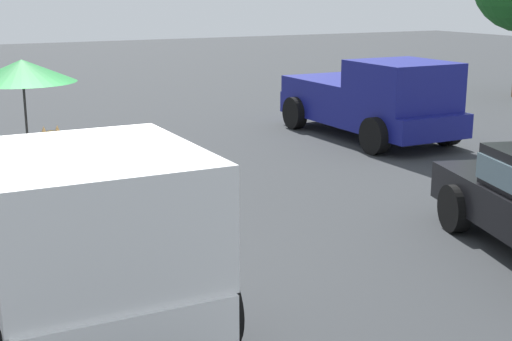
# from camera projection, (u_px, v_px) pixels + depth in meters

# --- Properties ---
(ground_plane) EXTENTS (80.00, 80.00, 0.00)m
(ground_plane) POSITION_uv_depth(u_px,v_px,m) (65.00, 298.00, 7.91)
(ground_plane) COLOR #2D3033
(pickup_truck_main) EXTENTS (5.07, 2.28, 2.42)m
(pickup_truck_main) POSITION_uv_depth(u_px,v_px,m) (68.00, 221.00, 7.34)
(pickup_truck_main) COLOR black
(pickup_truck_main) RESTS_ON ground
(pickup_truck_red) EXTENTS (4.80, 2.17, 1.80)m
(pickup_truck_red) POSITION_uv_depth(u_px,v_px,m) (373.00, 99.00, 16.23)
(pickup_truck_red) COLOR black
(pickup_truck_red) RESTS_ON ground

